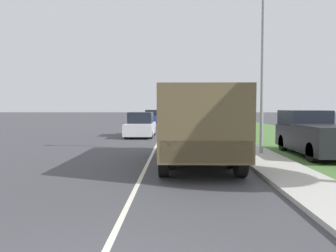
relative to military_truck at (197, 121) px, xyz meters
The scene contains 11 objects.
ground_plane 31.18m from the military_truck, 93.37° to the left, with size 180.00×180.00×0.00m, color #424247.
lane_centre_stripe 31.18m from the military_truck, 93.37° to the left, with size 0.12×120.00×0.00m.
sidewalk_right 31.24m from the military_truck, 85.09° to the left, with size 1.80×120.00×0.12m.
grass_strip_right 31.92m from the military_truck, 77.19° to the left, with size 7.00×120.00×0.02m.
military_truck is the anchor object (origin of this frame).
car_nearest_ahead 11.88m from the military_truck, 105.99° to the left, with size 1.88×4.87×1.74m.
car_second_ahead 19.15m from the military_truck, 90.38° to the left, with size 1.85×4.58×1.48m.
car_third_ahead 32.93m from the military_truck, 96.99° to the left, with size 1.76×4.55×1.73m.
car_fourth_ahead 45.07m from the military_truck, 94.13° to the left, with size 1.93×4.19×1.53m.
pickup_truck 5.77m from the military_truck, 23.58° to the left, with size 2.00×5.02×1.93m.
lamp_post 4.37m from the military_truck, 39.11° to the left, with size 1.69×0.24×6.87m.
Camera 1 is at (1.01, -3.04, 2.10)m, focal length 35.00 mm.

